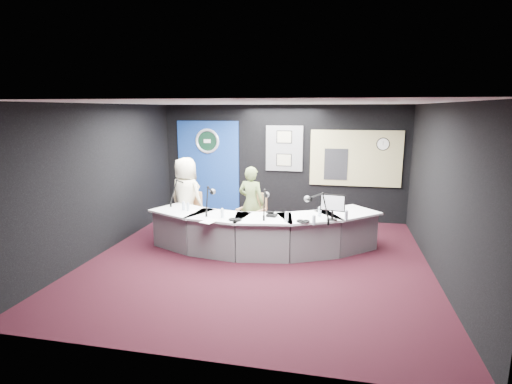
% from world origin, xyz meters
% --- Properties ---
extents(ground, '(6.00, 6.00, 0.00)m').
position_xyz_m(ground, '(0.00, 0.00, 0.00)').
color(ground, black).
rests_on(ground, ground).
extents(ceiling, '(6.00, 6.00, 0.02)m').
position_xyz_m(ceiling, '(0.00, 0.00, 2.80)').
color(ceiling, silver).
rests_on(ceiling, ground).
extents(wall_back, '(6.00, 0.02, 2.80)m').
position_xyz_m(wall_back, '(0.00, 3.00, 1.40)').
color(wall_back, black).
rests_on(wall_back, ground).
extents(wall_front, '(6.00, 0.02, 2.80)m').
position_xyz_m(wall_front, '(0.00, -3.00, 1.40)').
color(wall_front, black).
rests_on(wall_front, ground).
extents(wall_left, '(0.02, 6.00, 2.80)m').
position_xyz_m(wall_left, '(-3.00, 0.00, 1.40)').
color(wall_left, black).
rests_on(wall_left, ground).
extents(wall_right, '(0.02, 6.00, 2.80)m').
position_xyz_m(wall_right, '(3.00, 0.00, 1.40)').
color(wall_right, black).
rests_on(wall_right, ground).
extents(broadcast_desk, '(4.50, 1.90, 0.75)m').
position_xyz_m(broadcast_desk, '(-0.05, 0.55, 0.38)').
color(broadcast_desk, silver).
rests_on(broadcast_desk, ground).
extents(backdrop_panel, '(1.60, 0.05, 2.30)m').
position_xyz_m(backdrop_panel, '(-1.90, 2.97, 1.25)').
color(backdrop_panel, navy).
rests_on(backdrop_panel, wall_back).
extents(agency_seal, '(0.63, 0.07, 0.63)m').
position_xyz_m(agency_seal, '(-1.90, 2.93, 1.90)').
color(agency_seal, silver).
rests_on(agency_seal, backdrop_panel).
extents(seal_center, '(0.48, 0.01, 0.48)m').
position_xyz_m(seal_center, '(-1.90, 2.94, 1.90)').
color(seal_center, black).
rests_on(seal_center, backdrop_panel).
extents(pinboard, '(0.90, 0.04, 1.10)m').
position_xyz_m(pinboard, '(0.05, 2.97, 1.75)').
color(pinboard, slate).
rests_on(pinboard, wall_back).
extents(framed_photo_upper, '(0.34, 0.02, 0.27)m').
position_xyz_m(framed_photo_upper, '(0.05, 2.94, 2.03)').
color(framed_photo_upper, gray).
rests_on(framed_photo_upper, pinboard).
extents(framed_photo_lower, '(0.34, 0.02, 0.27)m').
position_xyz_m(framed_photo_lower, '(0.05, 2.94, 1.47)').
color(framed_photo_lower, gray).
rests_on(framed_photo_lower, pinboard).
extents(booth_window_frame, '(2.12, 0.06, 1.32)m').
position_xyz_m(booth_window_frame, '(1.75, 2.97, 1.55)').
color(booth_window_frame, tan).
rests_on(booth_window_frame, wall_back).
extents(booth_glow, '(2.00, 0.02, 1.20)m').
position_xyz_m(booth_glow, '(1.75, 2.96, 1.55)').
color(booth_glow, '#FFEDA1').
rests_on(booth_glow, booth_window_frame).
extents(equipment_rack, '(0.55, 0.02, 0.75)m').
position_xyz_m(equipment_rack, '(1.30, 2.94, 1.40)').
color(equipment_rack, black).
rests_on(equipment_rack, booth_window_frame).
extents(wall_clock, '(0.28, 0.01, 0.28)m').
position_xyz_m(wall_clock, '(2.35, 2.94, 1.90)').
color(wall_clock, white).
rests_on(wall_clock, booth_window_frame).
extents(armchair_left, '(0.68, 0.68, 0.90)m').
position_xyz_m(armchair_left, '(-1.79, 1.12, 0.45)').
color(armchair_left, tan).
rests_on(armchair_left, ground).
extents(armchair_right, '(0.77, 0.77, 1.05)m').
position_xyz_m(armchair_right, '(-0.39, 1.22, 0.52)').
color(armchair_right, tan).
rests_on(armchair_right, ground).
extents(draped_jacket, '(0.49, 0.32, 0.70)m').
position_xyz_m(draped_jacket, '(-1.93, 1.35, 0.62)').
color(draped_jacket, '#696258').
rests_on(draped_jacket, armchair_left).
extents(person_man, '(0.96, 0.78, 1.70)m').
position_xyz_m(person_man, '(-1.79, 1.12, 0.85)').
color(person_man, beige).
rests_on(person_man, ground).
extents(person_woman, '(0.63, 0.48, 1.54)m').
position_xyz_m(person_woman, '(-0.39, 1.22, 0.77)').
color(person_woman, olive).
rests_on(person_woman, ground).
extents(computer_monitor, '(0.48, 0.11, 0.33)m').
position_xyz_m(computer_monitor, '(1.29, 0.32, 1.07)').
color(computer_monitor, black).
rests_on(computer_monitor, broadcast_desk).
extents(desk_phone, '(0.20, 0.17, 0.04)m').
position_xyz_m(desk_phone, '(0.20, 0.33, 0.78)').
color(desk_phone, black).
rests_on(desk_phone, broadcast_desk).
extents(headphones_near, '(0.21, 0.21, 0.04)m').
position_xyz_m(headphones_near, '(0.80, 0.08, 0.77)').
color(headphones_near, black).
rests_on(headphones_near, broadcast_desk).
extents(headphones_far, '(0.19, 0.19, 0.03)m').
position_xyz_m(headphones_far, '(-0.40, -0.07, 0.77)').
color(headphones_far, black).
rests_on(headphones_far, broadcast_desk).
extents(paper_stack, '(0.22, 0.29, 0.00)m').
position_xyz_m(paper_stack, '(-1.39, 0.40, 0.75)').
color(paper_stack, white).
rests_on(paper_stack, broadcast_desk).
extents(notepad, '(0.32, 0.38, 0.00)m').
position_xyz_m(notepad, '(-0.83, -0.20, 0.75)').
color(notepad, white).
rests_on(notepad, broadcast_desk).
extents(boom_mic_a, '(0.41, 0.67, 0.60)m').
position_xyz_m(boom_mic_a, '(-1.79, 0.92, 1.05)').
color(boom_mic_a, black).
rests_on(boom_mic_a, broadcast_desk).
extents(boom_mic_b, '(0.19, 0.74, 0.60)m').
position_xyz_m(boom_mic_b, '(-1.02, 0.39, 1.05)').
color(boom_mic_b, black).
rests_on(boom_mic_b, broadcast_desk).
extents(boom_mic_c, '(0.19, 0.74, 0.60)m').
position_xyz_m(boom_mic_c, '(0.07, 0.33, 1.05)').
color(boom_mic_c, black).
rests_on(boom_mic_c, broadcast_desk).
extents(boom_mic_d, '(0.53, 0.59, 0.60)m').
position_xyz_m(boom_mic_d, '(1.03, 0.22, 1.05)').
color(boom_mic_d, black).
rests_on(boom_mic_d, broadcast_desk).
extents(water_bottles, '(3.18, 0.64, 0.18)m').
position_xyz_m(water_bottles, '(-0.02, 0.25, 0.84)').
color(water_bottles, silver).
rests_on(water_bottles, broadcast_desk).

